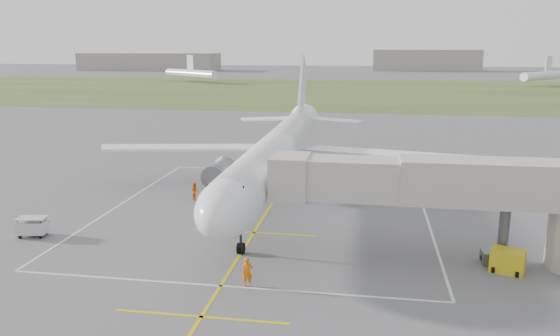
% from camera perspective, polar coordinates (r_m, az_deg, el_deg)
% --- Properties ---
extents(ground, '(700.00, 700.00, 0.00)m').
position_cam_1_polar(ground, '(53.21, -0.50, -3.22)').
color(ground, '#545456').
rests_on(ground, ground).
extents(grass_strip, '(700.00, 120.00, 0.02)m').
position_cam_1_polar(grass_strip, '(181.21, 6.57, 8.02)').
color(grass_strip, '#3A5324').
rests_on(grass_strip, ground).
extents(apron_markings, '(28.20, 60.00, 0.01)m').
position_cam_1_polar(apron_markings, '(47.73, -1.70, -5.11)').
color(apron_markings, gold).
rests_on(apron_markings, ground).
extents(airliner, '(38.93, 46.75, 13.52)m').
position_cam_1_polar(airliner, '(52.90, -0.38, 1.58)').
color(airliner, white).
rests_on(airliner, ground).
extents(jet_bridge, '(23.40, 5.00, 7.20)m').
position_cam_1_polar(jet_bridge, '(38.85, 19.36, -2.74)').
color(jet_bridge, '#AFAA9E').
rests_on(jet_bridge, ground).
extents(gpu_unit, '(2.44, 2.08, 1.56)m').
position_cam_1_polar(gpu_unit, '(39.26, 22.69, -8.97)').
color(gpu_unit, gold).
rests_on(gpu_unit, ground).
extents(baggage_cart, '(2.39, 1.67, 1.53)m').
position_cam_1_polar(baggage_cart, '(46.93, -24.45, -5.61)').
color(baggage_cart, '#B8B8B8').
rests_on(baggage_cart, ground).
extents(ramp_worker_nose, '(0.76, 0.60, 1.85)m').
position_cam_1_polar(ramp_worker_nose, '(34.33, -3.44, -10.81)').
color(ramp_worker_nose, '#D66106').
rests_on(ramp_worker_nose, ground).
extents(ramp_worker_wing, '(1.05, 1.04, 1.71)m').
position_cam_1_polar(ramp_worker_wing, '(53.25, -8.90, -2.41)').
color(ramp_worker_wing, orange).
rests_on(ramp_worker_wing, ground).
extents(distant_hangars, '(345.00, 49.00, 12.00)m').
position_cam_1_polar(distant_hangars, '(316.73, 4.87, 10.98)').
color(distant_hangars, gray).
rests_on(distant_hangars, ground).
extents(distant_aircraft, '(161.75, 31.20, 8.85)m').
position_cam_1_polar(distant_aircraft, '(215.25, 8.67, 9.65)').
color(distant_aircraft, white).
rests_on(distant_aircraft, ground).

